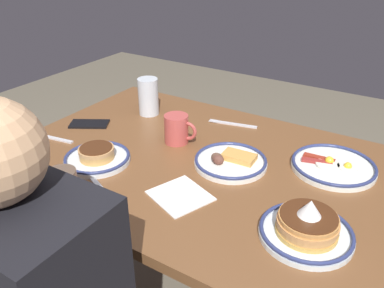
# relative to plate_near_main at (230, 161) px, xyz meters

# --- Properties ---
(dining_table) EXTENTS (1.22, 0.86, 0.74)m
(dining_table) POSITION_rel_plate_near_main_xyz_m (0.11, 0.03, -0.16)
(dining_table) COLOR brown
(dining_table) RESTS_ON ground_plane
(plate_near_main) EXTENTS (0.23, 0.23, 0.04)m
(plate_near_main) POSITION_rel_plate_near_main_xyz_m (0.00, 0.00, 0.00)
(plate_near_main) COLOR white
(plate_near_main) RESTS_ON dining_table
(plate_center_pancakes) EXTENTS (0.22, 0.22, 0.11)m
(plate_center_pancakes) POSITION_rel_plate_near_main_xyz_m (-0.31, 0.20, 0.01)
(plate_center_pancakes) COLOR white
(plate_center_pancakes) RESTS_ON dining_table
(plate_far_companion) EXTENTS (0.26, 0.26, 0.04)m
(plate_far_companion) POSITION_rel_plate_near_main_xyz_m (-0.28, -0.15, -0.00)
(plate_far_companion) COLOR white
(plate_far_companion) RESTS_ON dining_table
(plate_far_side) EXTENTS (0.21, 0.21, 0.05)m
(plate_far_side) POSITION_rel_plate_near_main_xyz_m (0.37, 0.21, 0.00)
(plate_far_side) COLOR white
(plate_far_side) RESTS_ON dining_table
(coffee_mug) EXTENTS (0.12, 0.08, 0.10)m
(coffee_mug) POSITION_rel_plate_near_main_xyz_m (0.23, -0.04, 0.04)
(coffee_mug) COLOR #BF4C47
(coffee_mug) RESTS_ON dining_table
(drinking_glass) EXTENTS (0.08, 0.08, 0.15)m
(drinking_glass) POSITION_rel_plate_near_main_xyz_m (0.46, -0.19, 0.05)
(drinking_glass) COLOR silver
(drinking_glass) RESTS_ON dining_table
(cell_phone) EXTENTS (0.16, 0.14, 0.01)m
(cell_phone) POSITION_rel_plate_near_main_xyz_m (0.59, 0.02, -0.01)
(cell_phone) COLOR black
(cell_phone) RESTS_ON dining_table
(paper_napkin) EXTENTS (0.19, 0.18, 0.00)m
(paper_napkin) POSITION_rel_plate_near_main_xyz_m (0.04, 0.22, -0.01)
(paper_napkin) COLOR white
(paper_napkin) RESTS_ON dining_table
(fork_near) EXTENTS (0.19, 0.10, 0.01)m
(fork_near) POSITION_rel_plate_near_main_xyz_m (0.22, 0.33, -0.01)
(fork_near) COLOR silver
(fork_near) RESTS_ON dining_table
(fork_far) EXTENTS (0.19, 0.06, 0.01)m
(fork_far) POSITION_rel_plate_near_main_xyz_m (0.13, -0.27, -0.01)
(fork_far) COLOR silver
(fork_far) RESTS_ON dining_table
(tea_spoon) EXTENTS (0.19, 0.05, 0.01)m
(tea_spoon) POSITION_rel_plate_near_main_xyz_m (0.66, 0.18, -0.01)
(tea_spoon) COLOR silver
(tea_spoon) RESTS_ON dining_table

